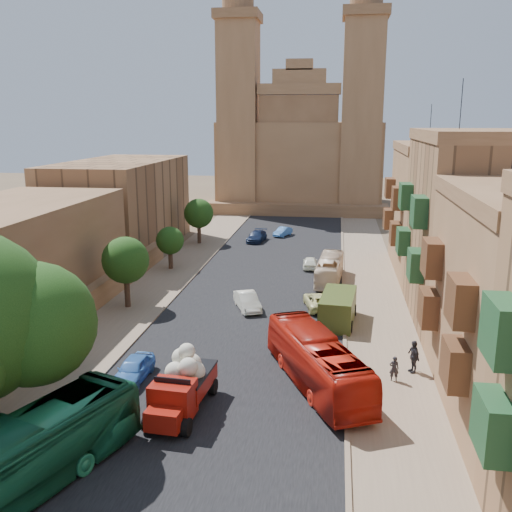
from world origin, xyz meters
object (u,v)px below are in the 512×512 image
(church, at_px, (301,150))
(car_blue_b, at_px, (283,232))
(car_white_a, at_px, (247,301))
(pedestrian_a, at_px, (394,369))
(bus_cream_east, at_px, (330,269))
(bus_red_east, at_px, (317,362))
(pedestrian_c, at_px, (414,356))
(car_cream, at_px, (318,301))
(car_dkblue, at_px, (257,236))
(street_tree_b, at_px, (125,260))
(street_tree_a, at_px, (52,326))
(car_blue_a, at_px, (133,369))
(red_truck, at_px, (182,385))
(street_tree_c, at_px, (170,241))
(street_tree_d, at_px, (199,214))
(car_white_b, at_px, (310,262))
(bus_green_north, at_px, (18,460))
(olive_pickup, at_px, (338,309))

(church, height_order, car_blue_b, church)
(car_white_a, relative_size, pedestrian_a, 2.71)
(bus_cream_east, bearing_deg, church, -78.78)
(pedestrian_a, bearing_deg, bus_red_east, 14.70)
(bus_red_east, relative_size, pedestrian_c, 5.32)
(car_cream, xyz_separation_m, car_dkblue, (-8.31, 24.23, 0.04))
(street_tree_b, bearing_deg, street_tree_a, -90.00)
(car_dkblue, xyz_separation_m, pedestrian_c, (14.22, -35.15, 0.35))
(pedestrian_a, bearing_deg, car_blue_a, 5.88)
(red_truck, distance_m, car_white_a, 16.37)
(street_tree_c, relative_size, street_tree_d, 0.79)
(car_white_b, bearing_deg, bus_red_east, 91.71)
(bus_green_north, bearing_deg, car_cream, 87.87)
(street_tree_b, relative_size, car_blue_a, 1.47)
(red_truck, bearing_deg, car_white_b, 80.39)
(bus_cream_east, bearing_deg, street_tree_a, 57.67)
(church, bearing_deg, bus_green_north, -94.29)
(car_cream, height_order, car_blue_b, car_cream)
(red_truck, distance_m, bus_green_north, 8.67)
(street_tree_a, distance_m, bus_cream_east, 26.59)
(church, distance_m, olive_pickup, 56.95)
(church, distance_m, street_tree_d, 32.74)
(church, distance_m, car_dkblue, 30.19)
(olive_pickup, relative_size, car_white_a, 1.36)
(church, height_order, red_truck, church)
(street_tree_a, xyz_separation_m, pedestrian_a, (19.70, 1.48, -2.06))
(red_truck, relative_size, pedestrian_c, 2.98)
(car_blue_b, bearing_deg, street_tree_d, -127.73)
(street_tree_b, height_order, street_tree_d, street_tree_b)
(street_tree_b, relative_size, bus_green_north, 0.49)
(red_truck, bearing_deg, street_tree_a, 157.48)
(church, bearing_deg, car_blue_a, -94.26)
(car_blue_b, xyz_separation_m, pedestrian_c, (11.41, -38.92, 0.43))
(red_truck, height_order, car_white_b, red_truck)
(car_blue_a, height_order, car_white_b, car_blue_a)
(red_truck, bearing_deg, car_blue_a, 139.69)
(street_tree_a, bearing_deg, street_tree_d, 90.00)
(car_white_b, height_order, car_blue_b, car_white_b)
(bus_cream_east, height_order, car_blue_a, bus_cream_east)
(bus_cream_east, xyz_separation_m, pedestrian_c, (5.19, -18.58, -0.18))
(church, bearing_deg, pedestrian_c, -80.30)
(pedestrian_c, bearing_deg, car_blue_a, -100.17)
(street_tree_d, xyz_separation_m, car_cream, (15.00, -22.28, -3.00))
(bus_green_north, bearing_deg, pedestrian_a, 60.32)
(red_truck, distance_m, car_blue_a, 4.95)
(car_white_a, height_order, pedestrian_a, pedestrian_a)
(bus_red_east, bearing_deg, car_white_b, -110.64)
(street_tree_a, bearing_deg, car_white_b, 62.19)
(street_tree_a, height_order, pedestrian_c, street_tree_a)
(car_dkblue, xyz_separation_m, pedestrian_a, (13.01, -36.47, 0.11))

